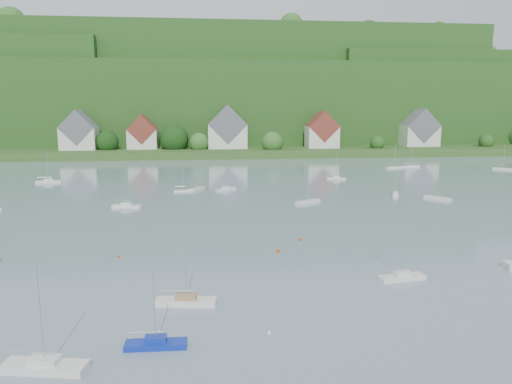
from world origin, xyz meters
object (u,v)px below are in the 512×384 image
at_px(near_sailboat_0, 45,365).
at_px(near_sailboat_1, 156,343).
at_px(near_sailboat_2, 186,301).
at_px(near_sailboat_3, 402,277).

relative_size(near_sailboat_0, near_sailboat_1, 1.25).
relative_size(near_sailboat_1, near_sailboat_2, 0.84).
distance_m(near_sailboat_0, near_sailboat_2, 15.41).
distance_m(near_sailboat_0, near_sailboat_1, 8.57).
height_order(near_sailboat_0, near_sailboat_2, near_sailboat_0).
xyz_separation_m(near_sailboat_0, near_sailboat_2, (10.26, 11.49, -0.01)).
bearing_deg(near_sailboat_3, near_sailboat_1, -162.77).
relative_size(near_sailboat_1, near_sailboat_3, 0.93).
xyz_separation_m(near_sailboat_1, near_sailboat_2, (2.17, 8.69, 0.04)).
bearing_deg(near_sailboat_0, near_sailboat_1, 29.93).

